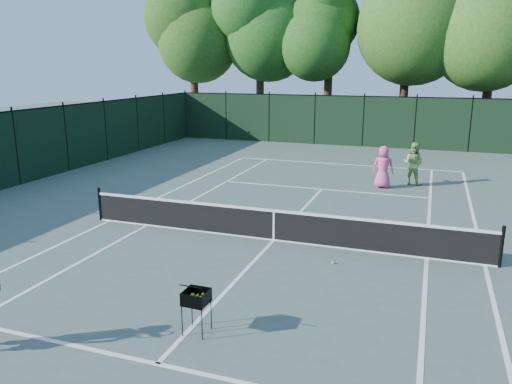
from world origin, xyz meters
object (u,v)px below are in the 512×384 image
(player_green, at_px, (413,163))
(loose_ball_midcourt, at_px, (333,263))
(ball_hopper, at_px, (196,298))
(player_pink, at_px, (383,167))

(player_green, height_order, loose_ball_midcourt, player_green)
(player_green, distance_m, ball_hopper, 14.13)
(player_pink, height_order, loose_ball_midcourt, player_pink)
(player_green, xyz_separation_m, loose_ball_midcourt, (-1.44, -9.66, -0.85))
(player_pink, xyz_separation_m, player_green, (1.11, 1.02, 0.03))
(player_pink, bearing_deg, player_green, -141.17)
(player_pink, distance_m, player_green, 1.51)
(player_pink, xyz_separation_m, loose_ball_midcourt, (-0.33, -8.64, -0.82))
(player_pink, bearing_deg, loose_ball_midcourt, 84.07)
(ball_hopper, bearing_deg, loose_ball_midcourt, 70.31)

